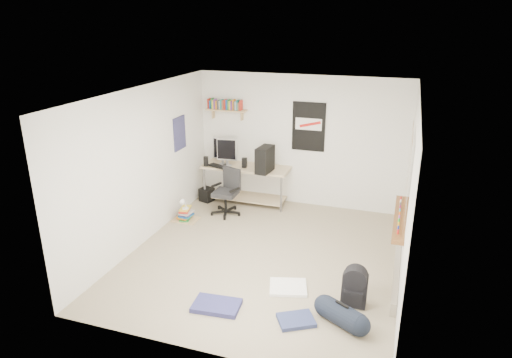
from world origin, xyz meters
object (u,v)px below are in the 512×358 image
(office_chair, at_px, (225,189))
(book_stack, at_px, (185,212))
(backpack, at_px, (354,290))
(duffel_bag, at_px, (341,314))
(desk, at_px, (247,184))

(office_chair, distance_m, book_stack, 0.84)
(backpack, relative_size, duffel_bag, 0.80)
(desk, relative_size, office_chair, 1.94)
(office_chair, distance_m, backpack, 3.36)
(office_chair, bearing_deg, duffel_bag, -25.89)
(desk, xyz_separation_m, office_chair, (-0.17, -0.71, 0.12))
(duffel_bag, bearing_deg, backpack, 109.04)
(desk, xyz_separation_m, backpack, (2.45, -2.81, -0.16))
(office_chair, height_order, backpack, office_chair)
(office_chair, relative_size, backpack, 2.06)
(desk, distance_m, book_stack, 1.44)
(office_chair, distance_m, duffel_bag, 3.63)
(desk, distance_m, duffel_bag, 4.05)
(duffel_bag, relative_size, book_stack, 1.11)
(backpack, bearing_deg, desk, 130.88)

